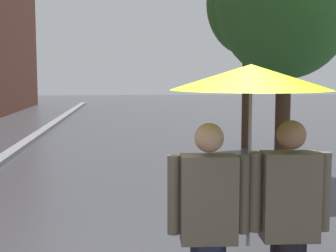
{
  "coord_description": "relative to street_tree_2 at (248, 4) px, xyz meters",
  "views": [
    {
      "loc": [
        -0.25,
        -3.33,
        2.06
      ],
      "look_at": [
        0.24,
        3.08,
        1.35
      ],
      "focal_mm": 52.96,
      "sensor_mm": 36.0,
      "label": 1
    }
  ],
  "objects": [
    {
      "name": "kerb_strip",
      "position": [
        -6.09,
        0.15,
        -3.78
      ],
      "size": [
        0.3,
        36.0,
        0.12
      ],
      "primitive_type": "cube",
      "color": "slate",
      "rests_on": "ground"
    },
    {
      "name": "couple_under_umbrella",
      "position": [
        -2.3,
        -9.76,
        -2.42
      ],
      "size": [
        1.17,
        1.14,
        2.11
      ],
      "color": "#1E233D",
      "rests_on": "ground"
    },
    {
      "name": "street_tree_2",
      "position": [
        0.0,
        0.0,
        0.0
      ],
      "size": [
        2.23,
        2.23,
        5.26
      ],
      "color": "#473323",
      "rests_on": "ground"
    }
  ]
}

